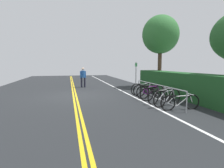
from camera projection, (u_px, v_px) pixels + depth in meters
name	position (u px, v px, depth m)	size (l,w,h in m)	color
ground_plane	(75.00, 96.00, 10.93)	(39.86, 11.90, 0.05)	#232628
centre_line_yellow_inner	(73.00, 96.00, 10.91)	(35.87, 0.10, 0.00)	gold
centre_line_yellow_outer	(76.00, 95.00, 10.95)	(35.87, 0.10, 0.00)	gold
bike_lane_stripe_white	(127.00, 94.00, 11.68)	(35.87, 0.12, 0.00)	white
bike_rack	(157.00, 88.00, 9.41)	(5.01, 0.05, 0.84)	#9EA0A5
bicycle_0	(142.00, 89.00, 11.29)	(0.55, 1.66, 0.76)	black
bicycle_1	(148.00, 90.00, 10.68)	(0.57, 1.76, 0.73)	black
bicycle_2	(151.00, 92.00, 10.04)	(0.46, 1.70, 0.77)	black
bicycle_3	(157.00, 94.00, 9.36)	(0.50, 1.73, 0.73)	black
bicycle_4	(161.00, 96.00, 8.81)	(0.69, 1.68, 0.72)	black
bicycle_5	(167.00, 98.00, 8.17)	(0.65, 1.65, 0.79)	black
bicycle_6	(180.00, 102.00, 7.48)	(0.46, 1.75, 0.68)	black
pedestrian	(83.00, 76.00, 14.78)	(0.32, 0.48, 1.60)	#1E1E2D
sign_post_near	(136.00, 74.00, 12.70)	(0.36, 0.06, 2.01)	gray
hedge_backdrop	(210.00, 90.00, 8.39)	(13.96, 1.23, 1.38)	#1C4C21
tree_near_left	(160.00, 35.00, 14.41)	(2.85, 2.85, 5.68)	#473323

